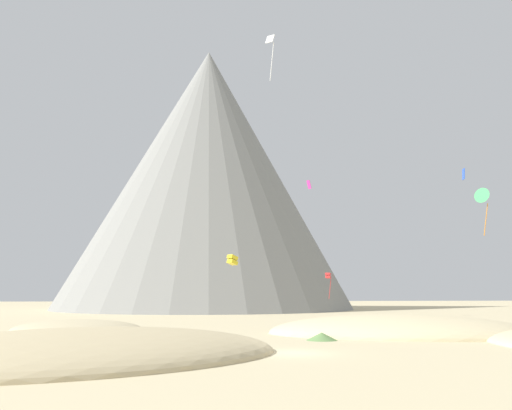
{
  "coord_description": "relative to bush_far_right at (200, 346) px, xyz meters",
  "views": [
    {
      "loc": [
        -5.65,
        -32.2,
        3.58
      ],
      "look_at": [
        2.89,
        45.02,
        16.61
      ],
      "focal_mm": 36.83,
      "sensor_mm": 36.0,
      "label": 1
    }
  ],
  "objects": [
    {
      "name": "kite_yellow_low",
      "position": [
        3.29,
        20.36,
        6.61
      ],
      "size": [
        1.22,
        1.21,
        1.1
      ],
      "rotation": [
        0.0,
        0.0,
        2.2
      ],
      "color": "yellow"
    },
    {
      "name": "rock_massif",
      "position": [
        1.55,
        87.04,
        28.09
      ],
      "size": [
        78.05,
        78.05,
        61.99
      ],
      "color": "gray",
      "rests_on": "ground_plane"
    },
    {
      "name": "kite_blue_mid",
      "position": [
        33.01,
        27.86,
        18.11
      ],
      "size": [
        0.31,
        0.98,
        1.44
      ],
      "rotation": [
        0.0,
        0.0,
        3.72
      ],
      "color": "blue"
    },
    {
      "name": "kite_green_mid",
      "position": [
        31.66,
        21.5,
        14.06
      ],
      "size": [
        1.53,
        1.8,
        5.43
      ],
      "rotation": [
        0.0,
        0.0,
        2.19
      ],
      "color": "green"
    },
    {
      "name": "kite_magenta_mid",
      "position": [
        16.52,
        43.84,
        19.69
      ],
      "size": [
        0.72,
        0.89,
        1.32
      ],
      "rotation": [
        0.0,
        0.0,
        1.29
      ],
      "color": "#D1339E"
    },
    {
      "name": "bush_ridge_crest",
      "position": [
        9.29,
        6.76,
        -0.02
      ],
      "size": [
        3.38,
        3.38,
        0.58
      ],
      "primitive_type": "cone",
      "rotation": [
        0.0,
        0.0,
        3.81
      ],
      "color": "#668C4C",
      "rests_on": "ground_plane"
    },
    {
      "name": "ground_plane",
      "position": [
        5.41,
        -1.44,
        -0.31
      ],
      "size": [
        400.0,
        400.0,
        0.0
      ],
      "primitive_type": "plane",
      "color": "beige"
    },
    {
      "name": "bush_low_patch",
      "position": [
        20.77,
        17.37,
        0.22
      ],
      "size": [
        1.57,
        1.57,
        1.06
      ],
      "primitive_type": "cone",
      "rotation": [
        0.0,
        0.0,
        5.62
      ],
      "color": "#477238",
      "rests_on": "ground_plane"
    },
    {
      "name": "bush_far_right",
      "position": [
        0.0,
        0.0,
        0.0
      ],
      "size": [
        2.71,
        2.71,
        0.61
      ],
      "primitive_type": "cone",
      "rotation": [
        0.0,
        0.0,
        1.27
      ],
      "color": "#477238",
      "rests_on": "ground_plane"
    },
    {
      "name": "kite_red_low",
      "position": [
        20.51,
        48.97,
        5.9
      ],
      "size": [
        1.07,
        1.08,
        4.11
      ],
      "rotation": [
        0.0,
        0.0,
        2.59
      ],
      "color": "red"
    },
    {
      "name": "bush_near_left",
      "position": [
        -10.57,
        5.76,
        0.22
      ],
      "size": [
        1.39,
        1.39,
        1.06
      ],
      "primitive_type": "cone",
      "rotation": [
        0.0,
        0.0,
        2.06
      ],
      "color": "#386633",
      "rests_on": "ground_plane"
    },
    {
      "name": "dune_back_low",
      "position": [
        -6.58,
        -2.8,
        -0.31
      ],
      "size": [
        28.36,
        24.84,
        3.28
      ],
      "primitive_type": "ellipsoid",
      "rotation": [
        0.0,
        0.0,
        0.48
      ],
      "color": "#C6B284",
      "rests_on": "ground_plane"
    },
    {
      "name": "dune_foreground_left",
      "position": [
        17.3,
        11.32,
        -0.31
      ],
      "size": [
        26.09,
        19.81,
        3.5
      ],
      "primitive_type": "ellipsoid",
      "rotation": [
        0.0,
        0.0,
        2.82
      ],
      "color": "beige",
      "rests_on": "ground_plane"
    },
    {
      "name": "kite_white_high",
      "position": [
        7.02,
        17.87,
        29.06
      ],
      "size": [
        0.92,
        0.91,
        5.15
      ],
      "rotation": [
        0.0,
        0.0,
        1.42
      ],
      "color": "white"
    },
    {
      "name": "dune_midground",
      "position": [
        -11.8,
        20.42,
        -0.31
      ],
      "size": [
        16.71,
        18.53,
        1.95
      ],
      "primitive_type": "ellipsoid",
      "rotation": [
        0.0,
        0.0,
        1.91
      ],
      "color": "#CCBA8E",
      "rests_on": "ground_plane"
    }
  ]
}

